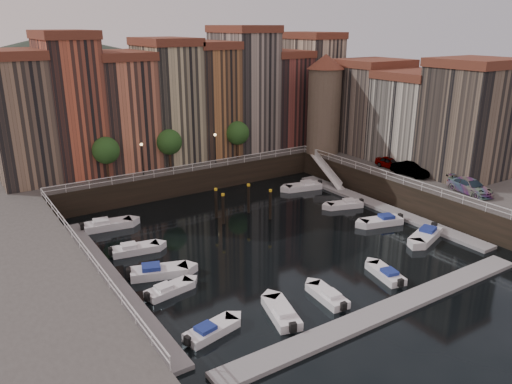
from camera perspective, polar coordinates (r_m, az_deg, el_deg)
ground at (r=51.39m, az=0.79°, el=-5.03°), size 200.00×200.00×0.00m
quay_far at (r=72.72m, az=-10.69°, el=3.06°), size 80.00×20.00×3.00m
quay_right at (r=68.44m, az=21.67°, el=1.06°), size 20.00×36.00×3.00m
dock_left at (r=44.36m, az=-16.36°, el=-9.64°), size 2.00×28.00×0.35m
dock_right at (r=60.58m, az=14.18°, el=-1.68°), size 2.00×28.00×0.35m
dock_near at (r=39.94m, az=14.86°, el=-12.87°), size 30.00×2.00×0.35m
mountains at (r=152.19m, az=-22.91°, el=12.44°), size 145.00×100.00×18.00m
far_terrace at (r=69.87m, az=-7.81°, el=10.51°), size 48.70×10.30×17.50m
right_terrace at (r=68.87m, az=17.82°, el=8.51°), size 9.30×24.30×14.00m
corner_tower at (r=71.54m, az=7.80°, el=10.09°), size 5.20×5.20×13.80m
promenade_trees at (r=64.01m, az=-9.34°, el=5.72°), size 21.20×3.20×5.20m
street_lamps at (r=63.41m, az=-8.66°, el=4.99°), size 10.36×0.36×4.18m
railings at (r=53.89m, az=-2.08°, el=0.42°), size 36.08×34.04×0.52m
gangway at (r=68.10m, az=8.10°, el=2.50°), size 2.78×8.32×3.73m
mooring_pilings at (r=55.37m, az=-1.88°, el=-1.42°), size 5.41×4.01×3.78m
boat_left_0 at (r=36.25m, az=-5.21°, el=-15.50°), size 4.42×2.37×0.99m
boat_left_1 at (r=41.53m, az=-9.96°, el=-10.94°), size 4.31×2.17×0.97m
boat_left_2 at (r=44.30m, az=-11.18°, el=-8.92°), size 5.28×3.30×1.19m
boat_left_3 at (r=49.02m, az=-13.76°, el=-6.36°), size 4.75×2.36×1.07m
boat_left_4 at (r=55.35m, az=-16.70°, el=-3.62°), size 5.36×2.56×1.21m
boat_right_0 at (r=53.29m, az=18.83°, el=-4.72°), size 5.29×3.41×1.19m
boat_right_2 at (r=55.81m, az=14.21°, el=-3.24°), size 4.98×2.88×1.12m
boat_right_3 at (r=60.05m, az=10.19°, el=-1.41°), size 4.55×2.79×1.02m
boat_right_4 at (r=65.82m, az=5.50°, el=0.65°), size 5.17×2.77×1.16m
boat_near_0 at (r=37.95m, az=2.96°, el=-13.67°), size 2.82×4.83×1.08m
boat_near_1 at (r=40.45m, az=8.22°, el=-11.69°), size 1.90×4.33×0.98m
boat_near_2 at (r=44.69m, az=14.65°, el=-9.04°), size 2.33×4.35×0.97m
car_a at (r=66.21m, az=15.11°, el=3.18°), size 1.84×4.23×1.42m
car_b at (r=63.52m, az=17.24°, el=2.42°), size 2.17×4.95×1.58m
car_c at (r=59.06m, az=23.27°, el=0.52°), size 3.04×5.75×1.59m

